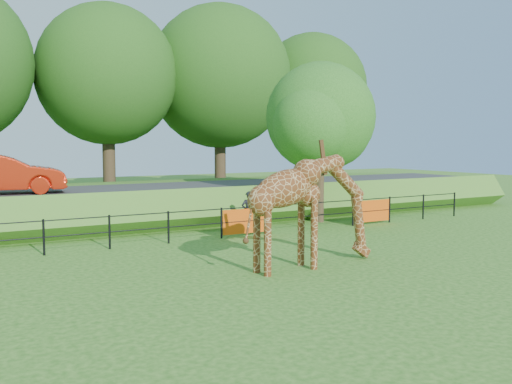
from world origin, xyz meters
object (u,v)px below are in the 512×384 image
giraffe (311,211)px  tree_east (322,121)px  car_red (2,174)px  visitor (249,212)px

giraffe → tree_east: 9.33m
giraffe → tree_east: size_ratio=0.64×
giraffe → car_red: (-6.50, 11.07, 0.64)m
car_red → visitor: (7.97, -5.03, -1.39)m
car_red → tree_east: bearing=-101.4°
giraffe → visitor: size_ratio=2.76×
giraffe → visitor: (1.46, 6.04, -0.76)m
car_red → tree_east: tree_east is taller
car_red → tree_east: 12.90m
tree_east → visitor: bearing=-167.1°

